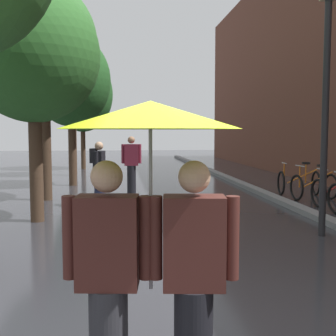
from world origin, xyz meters
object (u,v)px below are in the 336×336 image
at_px(street_tree_2, 43,45).
at_px(parked_bicycle_6, 314,186).
at_px(street_tree_3, 71,81).
at_px(street_tree_5, 82,94).
at_px(street_tree_4, 72,88).
at_px(parked_bicycle_7, 299,182).
at_px(street_lamp_post, 326,90).
at_px(street_tree_1, 33,56).
at_px(pedestrian_walking_far, 131,165).
at_px(couple_under_umbrella, 151,201).
at_px(pedestrian_walking_midground, 99,172).

xyz_separation_m(street_tree_2, parked_bicycle_6, (7.18, -0.80, -3.73)).
distance_m(street_tree_2, street_tree_3, 3.24).
bearing_deg(street_tree_5, street_tree_4, -92.81).
bearing_deg(parked_bicycle_7, street_lamp_post, -108.84).
distance_m(street_tree_3, street_lamp_post, 9.42).
relative_size(street_tree_1, street_tree_2, 0.82).
bearing_deg(pedestrian_walking_far, street_tree_4, 111.63).
bearing_deg(street_tree_3, pedestrian_walking_far, -49.03).
bearing_deg(street_tree_1, couple_under_umbrella, -73.15).
bearing_deg(parked_bicycle_7, street_tree_3, 155.92).
bearing_deg(street_tree_3, street_tree_2, -96.53).
bearing_deg(street_tree_5, street_tree_2, -91.09).
height_order(street_tree_1, street_tree_4, street_tree_4).
relative_size(street_tree_3, street_tree_5, 0.93).
relative_size(street_tree_1, parked_bicycle_7, 4.10).
relative_size(street_tree_3, parked_bicycle_7, 4.46).
relative_size(street_tree_2, street_tree_4, 1.18).
bearing_deg(parked_bicycle_7, pedestrian_walking_far, 170.74).
bearing_deg(couple_under_umbrella, street_tree_4, 97.68).
distance_m(street_tree_1, street_tree_5, 12.68).
relative_size(street_tree_2, street_lamp_post, 1.31).
height_order(street_tree_1, couple_under_umbrella, street_tree_1).
distance_m(couple_under_umbrella, pedestrian_walking_far, 9.98).
relative_size(parked_bicycle_6, couple_under_umbrella, 0.56).
height_order(couple_under_umbrella, pedestrian_walking_midground, couple_under_umbrella).
bearing_deg(street_tree_1, street_tree_2, 95.44).
relative_size(parked_bicycle_7, pedestrian_walking_midground, 0.72).
height_order(parked_bicycle_6, couple_under_umbrella, couple_under_umbrella).
relative_size(street_tree_1, street_tree_4, 0.96).
bearing_deg(street_tree_3, street_tree_4, 95.41).
xyz_separation_m(street_tree_1, pedestrian_walking_far, (2.04, 3.75, -2.47)).
bearing_deg(street_tree_1, pedestrian_walking_midground, 56.05).
bearing_deg(couple_under_umbrella, street_tree_1, 106.85).
bearing_deg(street_lamp_post, street_tree_2, 139.82).
distance_m(street_tree_1, street_lamp_post, 5.61).
bearing_deg(parked_bicycle_7, street_tree_5, 125.62).
height_order(street_tree_2, pedestrian_walking_far, street_tree_2).
relative_size(parked_bicycle_6, street_lamp_post, 0.26).
relative_size(street_tree_1, street_tree_3, 0.92).
bearing_deg(street_tree_4, parked_bicycle_6, -46.29).
bearing_deg(parked_bicycle_7, street_tree_1, -156.70).
distance_m(street_tree_2, pedestrian_walking_far, 4.08).
distance_m(street_lamp_post, pedestrian_walking_midground, 5.68).
distance_m(street_tree_4, street_tree_5, 3.18).
height_order(street_tree_1, street_lamp_post, street_tree_1).
bearing_deg(street_lamp_post, parked_bicycle_6, 66.64).
bearing_deg(street_tree_3, parked_bicycle_6, -30.22).
distance_m(pedestrian_walking_midground, pedestrian_walking_far, 2.18).
height_order(street_tree_3, street_lamp_post, street_tree_3).
relative_size(street_tree_2, parked_bicycle_6, 5.06).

